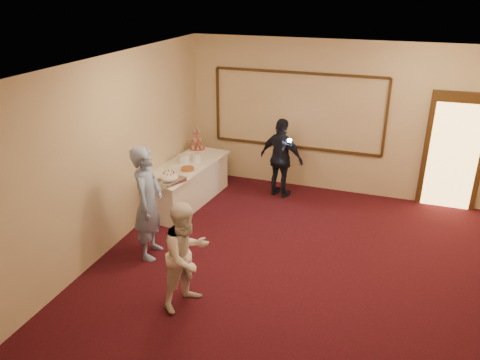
% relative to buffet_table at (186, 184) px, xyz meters
% --- Properties ---
extents(floor, '(7.00, 7.00, 0.00)m').
position_rel_buffet_table_xyz_m(floor, '(2.58, -1.97, -0.39)').
color(floor, black).
rests_on(floor, ground).
extents(room_walls, '(6.04, 7.04, 3.02)m').
position_rel_buffet_table_xyz_m(room_walls, '(2.58, -1.97, 1.64)').
color(room_walls, beige).
rests_on(room_walls, floor).
extents(wall_molding, '(3.45, 0.04, 1.55)m').
position_rel_buffet_table_xyz_m(wall_molding, '(1.78, 1.50, 1.21)').
color(wall_molding, '#352210').
rests_on(wall_molding, room_walls).
extents(doorway, '(1.05, 0.07, 2.20)m').
position_rel_buffet_table_xyz_m(doorway, '(4.73, 1.49, 0.69)').
color(doorway, '#352210').
rests_on(doorway, floor).
extents(buffet_table, '(1.06, 2.24, 0.77)m').
position_rel_buffet_table_xyz_m(buffet_table, '(0.00, 0.00, 0.00)').
color(buffet_table, white).
rests_on(buffet_table, floor).
extents(pavlova_tray, '(0.49, 0.59, 0.19)m').
position_rel_buffet_table_xyz_m(pavlova_tray, '(0.11, -0.86, 0.46)').
color(pavlova_tray, silver).
rests_on(pavlova_tray, buffet_table).
extents(cupcake_stand, '(0.32, 0.32, 0.47)m').
position_rel_buffet_table_xyz_m(cupcake_stand, '(-0.17, 0.94, 0.55)').
color(cupcake_stand, '#C04659').
rests_on(cupcake_stand, buffet_table).
extents(plate_stack_a, '(0.21, 0.21, 0.17)m').
position_rel_buffet_table_xyz_m(plate_stack_a, '(-0.07, 0.11, 0.47)').
color(plate_stack_a, white).
rests_on(plate_stack_a, buffet_table).
extents(plate_stack_b, '(0.19, 0.19, 0.16)m').
position_rel_buffet_table_xyz_m(plate_stack_b, '(0.12, 0.26, 0.46)').
color(plate_stack_b, white).
rests_on(plate_stack_b, buffet_table).
extents(tart, '(0.28, 0.28, 0.06)m').
position_rel_buffet_table_xyz_m(tart, '(0.16, -0.23, 0.41)').
color(tart, white).
rests_on(tart, buffet_table).
extents(man, '(0.54, 0.72, 1.79)m').
position_rel_buffet_table_xyz_m(man, '(0.30, -1.89, 0.51)').
color(man, '#7D94C8').
rests_on(man, floor).
extents(woman, '(0.79, 0.88, 1.47)m').
position_rel_buffet_table_xyz_m(woman, '(1.36, -2.81, 0.35)').
color(woman, white).
rests_on(woman, floor).
extents(guest, '(1.00, 0.64, 1.59)m').
position_rel_buffet_table_xyz_m(guest, '(1.64, 0.90, 0.41)').
color(guest, black).
rests_on(guest, floor).
extents(camera_flash, '(0.08, 0.06, 0.05)m').
position_rel_buffet_table_xyz_m(camera_flash, '(1.81, 0.78, 0.83)').
color(camera_flash, white).
rests_on(camera_flash, guest).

